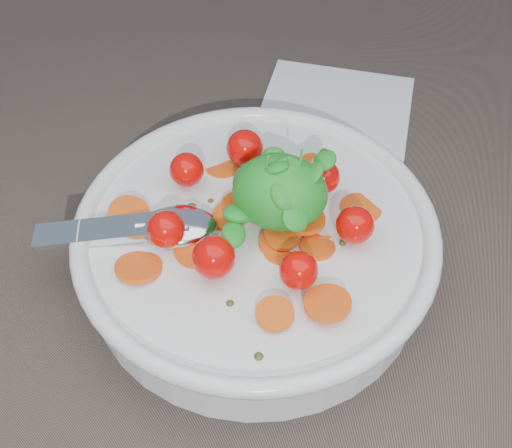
# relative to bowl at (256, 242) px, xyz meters

# --- Properties ---
(ground) EXTENTS (6.00, 6.00, 0.00)m
(ground) POSITION_rel_bowl_xyz_m (0.02, -0.01, -0.04)
(ground) COLOR brown
(ground) RESTS_ON ground
(bowl) EXTENTS (0.33, 0.30, 0.13)m
(bowl) POSITION_rel_bowl_xyz_m (0.00, 0.00, 0.00)
(bowl) COLOR white
(bowl) RESTS_ON ground
(napkin) EXTENTS (0.16, 0.14, 0.01)m
(napkin) POSITION_rel_bowl_xyz_m (0.03, 0.23, -0.03)
(napkin) COLOR white
(napkin) RESTS_ON ground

